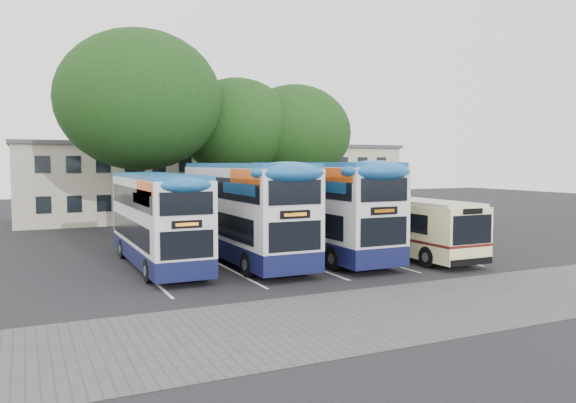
% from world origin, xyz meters
% --- Properties ---
extents(ground, '(120.00, 120.00, 0.00)m').
position_xyz_m(ground, '(0.00, 0.00, 0.00)').
color(ground, black).
rests_on(ground, ground).
extents(paving_strip, '(40.00, 6.00, 0.01)m').
position_xyz_m(paving_strip, '(-2.00, -5.00, 0.01)').
color(paving_strip, '#595654').
rests_on(paving_strip, ground).
extents(bay_lines, '(14.12, 11.00, 0.01)m').
position_xyz_m(bay_lines, '(-3.75, 5.00, 0.01)').
color(bay_lines, silver).
rests_on(bay_lines, ground).
extents(depot_building, '(32.40, 8.40, 6.20)m').
position_xyz_m(depot_building, '(0.00, 26.99, 3.15)').
color(depot_building, '#BDAF98').
rests_on(depot_building, ground).
extents(lamp_post, '(0.25, 1.05, 9.06)m').
position_xyz_m(lamp_post, '(6.00, 19.97, 5.08)').
color(lamp_post, gray).
rests_on(lamp_post, ground).
extents(tree_left, '(10.07, 10.07, 12.71)m').
position_xyz_m(tree_left, '(-8.65, 16.04, 8.42)').
color(tree_left, black).
rests_on(tree_left, ground).
extents(tree_mid, '(7.90, 7.90, 10.42)m').
position_xyz_m(tree_mid, '(-1.78, 17.55, 7.05)').
color(tree_mid, black).
rests_on(tree_mid, ground).
extents(tree_right, '(8.08, 8.08, 10.19)m').
position_xyz_m(tree_right, '(2.51, 17.28, 6.74)').
color(tree_right, black).
rests_on(tree_right, ground).
extents(bus_dd_left, '(2.41, 9.94, 4.14)m').
position_xyz_m(bus_dd_left, '(-9.91, 5.72, 2.28)').
color(bus_dd_left, '#11143E').
rests_on(bus_dd_left, ground).
extents(bus_dd_mid, '(2.68, 11.05, 4.60)m').
position_xyz_m(bus_dd_mid, '(-5.93, 5.46, 2.54)').
color(bus_dd_mid, '#11143E').
rests_on(bus_dd_mid, ground).
extents(bus_dd_right, '(2.70, 11.15, 4.65)m').
position_xyz_m(bus_dd_right, '(-2.09, 5.18, 2.56)').
color(bus_dd_right, '#11143E').
rests_on(bus_dd_right, ground).
extents(bus_single, '(2.43, 9.56, 2.85)m').
position_xyz_m(bus_single, '(1.86, 3.64, 1.61)').
color(bus_single, '#F8EFA5').
rests_on(bus_single, ground).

